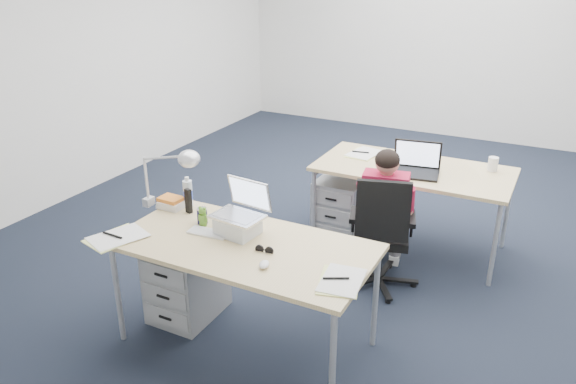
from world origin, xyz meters
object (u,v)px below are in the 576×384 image
Objects in this scene: seated_person at (385,213)px; can_koozie at (202,216)px; silver_laptop at (237,210)px; far_cup at (493,164)px; headphones at (237,221)px; water_bottle at (188,192)px; cordless_phone at (188,201)px; computer_mouse at (264,264)px; bear_figurine at (203,216)px; dark_laptop at (416,159)px; desk_near at (244,250)px; drawer_pedestal_far at (342,207)px; sunglasses at (264,250)px; wireless_keyboard at (209,232)px; desk_lamp at (163,177)px; desk_far at (413,173)px; drawer_pedestal_near at (187,279)px; office_chair at (380,255)px; book_stack at (171,203)px.

can_koozie is (-0.91, -1.09, 0.23)m from seated_person.
silver_laptop reaches higher than far_cup.
headphones is at bearing 26.81° from can_koozie.
water_bottle is 1.26× the size of cordless_phone.
computer_mouse is 0.68m from bear_figurine.
seated_person reaches higher than headphones.
dark_laptop is (0.37, 1.82, 0.12)m from computer_mouse.
bear_figurine reaches higher than desk_near.
cordless_phone reaches higher than drawer_pedestal_far.
sunglasses is at bearing 101.01° from computer_mouse.
seated_person is 9.91× the size of can_koozie.
wireless_keyboard is (-0.17, -0.08, -0.16)m from silver_laptop.
cordless_phone is at bearing 31.17° from desk_lamp.
headphones is at bearing 16.87° from cordless_phone.
silver_laptop is (-0.07, -1.64, 0.62)m from drawer_pedestal_far.
desk_far is 14.61× the size of can_koozie.
dark_laptop is at bearing 75.28° from headphones.
computer_mouse is at bearing -110.38° from dark_laptop.
can_koozie is (0.14, 0.03, 0.51)m from drawer_pedestal_near.
wireless_keyboard is at bearing -18.05° from cordless_phone.
headphones is 0.61m from desk_lamp.
seated_person is 3.25× the size of silver_laptop.
dark_laptop is at bearing 69.36° from desk_near.
computer_mouse is at bearing -99.09° from desk_far.
can_koozie is (-0.64, 0.31, 0.04)m from computer_mouse.
office_chair is 4.83× the size of headphones.
desk_far is at bearing 57.18° from drawer_pedestal_near.
bear_figurine is (-0.89, -1.11, 0.25)m from seated_person.
sunglasses reaches higher than desk_near.
desk_near is at bearing -17.31° from can_koozie.
bear_figurine reaches higher than book_stack.
silver_laptop reaches higher than desk_far.
desk_lamp is (-0.56, -0.04, 0.23)m from headphones.
far_cup is (1.53, 1.92, -0.01)m from bear_figurine.
drawer_pedestal_near is (-1.08, -0.96, 0.01)m from office_chair.
can_koozie is at bearing -129.21° from far_cup.
drawer_pedestal_near is at bearing -131.24° from far_cup.
far_cup is at bearing 62.25° from cordless_phone.
desk_near is 0.83m from desk_lamp.
book_stack is (-0.46, 0.21, 0.03)m from wireless_keyboard.
office_chair is at bearing 32.09° from water_bottle.
headphones is 0.23m from can_koozie.
sunglasses is (-0.36, -1.25, 0.19)m from seated_person.
headphones is 0.40× the size of desk_lamp.
silver_laptop is (-0.10, 0.10, 0.21)m from desk_near.
water_bottle is 1.83m from dark_laptop.
silver_laptop reaches higher than dark_laptop.
far_cup is at bearing 49.62° from wireless_keyboard.
water_bottle is (-0.54, 0.22, -0.06)m from silver_laptop.
desk_far is at bearing 72.50° from desk_near.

